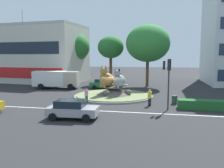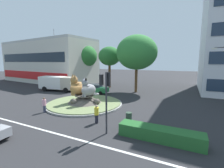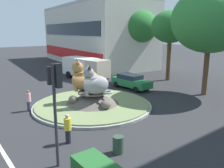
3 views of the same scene
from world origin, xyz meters
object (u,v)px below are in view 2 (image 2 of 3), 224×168
object	(u,v)px
second_tree_near_tower	(137,52)
third_tree_left	(83,56)
shophouse_block	(48,62)
pedestrian_yellow_shirt	(97,114)
delivery_box_truck	(58,83)
broadleaf_tree_behind_island	(109,56)
traffic_light_mast	(106,89)
parked_car_right	(95,89)
litter_bin	(129,117)
pedestrian_pink_shirt	(44,105)
cat_statue_grey	(88,89)
cat_statue_tabby	(78,87)

from	to	relation	value
second_tree_near_tower	third_tree_left	size ratio (longest dim) A/B	1.06
shophouse_block	pedestrian_yellow_shirt	size ratio (longest dim) A/B	16.80
shophouse_block	delivery_box_truck	size ratio (longest dim) A/B	3.98
pedestrian_yellow_shirt	delivery_box_truck	xyz separation A→B (m)	(-14.72, 10.05, 0.65)
broadleaf_tree_behind_island	traffic_light_mast	bearing A→B (deg)	-63.78
traffic_light_mast	shophouse_block	bearing A→B (deg)	61.82
parked_car_right	delivery_box_truck	distance (m)	7.60
traffic_light_mast	third_tree_left	world-z (taller)	third_tree_left
third_tree_left	litter_bin	size ratio (longest dim) A/B	10.54
third_tree_left	pedestrian_yellow_shirt	xyz separation A→B (m)	(15.57, -19.48, -5.80)
shophouse_block	pedestrian_pink_shirt	bearing A→B (deg)	-37.00
pedestrian_pink_shirt	parked_car_right	world-z (taller)	pedestrian_pink_shirt
traffic_light_mast	broadleaf_tree_behind_island	world-z (taller)	broadleaf_tree_behind_island
third_tree_left	cat_statue_grey	bearing A→B (deg)	-52.36
parked_car_right	litter_bin	distance (m)	13.74
shophouse_block	parked_car_right	distance (m)	22.32
pedestrian_pink_shirt	pedestrian_yellow_shirt	xyz separation A→B (m)	(6.66, -0.06, 0.02)
cat_statue_grey	litter_bin	world-z (taller)	cat_statue_grey
parked_car_right	cat_statue_tabby	bearing A→B (deg)	-77.84
traffic_light_mast	second_tree_near_tower	distance (m)	17.16
second_tree_near_tower	cat_statue_grey	bearing A→B (deg)	-104.24
cat_statue_tabby	litter_bin	distance (m)	8.67
litter_bin	traffic_light_mast	bearing A→B (deg)	-106.30
second_tree_near_tower	litter_bin	size ratio (longest dim) A/B	11.16
cat_statue_tabby	pedestrian_pink_shirt	world-z (taller)	cat_statue_tabby
parked_car_right	third_tree_left	bearing A→B (deg)	132.78
traffic_light_mast	litter_bin	xyz separation A→B (m)	(0.83, 2.83, -3.03)
cat_statue_grey	third_tree_left	distance (m)	19.69
pedestrian_yellow_shirt	delivery_box_truck	bearing A→B (deg)	-123.46
pedestrian_yellow_shirt	delivery_box_truck	world-z (taller)	delivery_box_truck
third_tree_left	pedestrian_pink_shirt	size ratio (longest dim) A/B	5.75
second_tree_near_tower	shophouse_block	bearing A→B (deg)	170.80
traffic_light_mast	broadleaf_tree_behind_island	bearing A→B (deg)	33.59
parked_car_right	delivery_box_truck	bearing A→B (deg)	-173.69
cat_statue_grey	pedestrian_pink_shirt	world-z (taller)	cat_statue_grey
cat_statue_grey	pedestrian_yellow_shirt	world-z (taller)	cat_statue_grey
pedestrian_yellow_shirt	parked_car_right	xyz separation A→B (m)	(-7.24, 11.18, -0.06)
shophouse_block	delivery_box_truck	xyz separation A→B (m)	(12.72, -9.45, -3.86)
cat_statue_tabby	third_tree_left	size ratio (longest dim) A/B	0.28
pedestrian_pink_shirt	delivery_box_truck	distance (m)	12.85
parked_car_right	litter_bin	bearing A→B (deg)	-47.07
shophouse_block	second_tree_near_tower	size ratio (longest dim) A/B	2.81
broadleaf_tree_behind_island	litter_bin	size ratio (longest dim) A/B	9.49
cat_statue_tabby	cat_statue_grey	size ratio (longest dim) A/B	1.14
cat_statue_grey	traffic_light_mast	bearing A→B (deg)	60.94
traffic_light_mast	pedestrian_yellow_shirt	xyz separation A→B (m)	(-1.69, 1.32, -2.60)
shophouse_block	cat_statue_tabby	bearing A→B (deg)	-28.50
pedestrian_pink_shirt	delivery_box_truck	size ratio (longest dim) A/B	0.23
litter_bin	parked_car_right	bearing A→B (deg)	135.24
parked_car_right	litter_bin	world-z (taller)	parked_car_right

